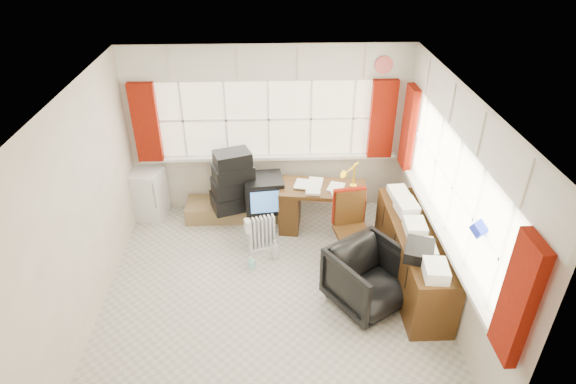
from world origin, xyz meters
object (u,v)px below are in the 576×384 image
(office_chair, at_px, (369,278))
(credenza, at_px, (413,254))
(desk, at_px, (322,206))
(task_chair, at_px, (350,225))
(radiator, at_px, (262,237))
(mini_fridge, at_px, (149,194))
(desk_lamp, at_px, (355,169))
(tv_bench, at_px, (234,209))
(crt_tv, at_px, (264,193))

(office_chair, height_order, credenza, credenza)
(office_chair, bearing_deg, credenza, -1.21)
(desk, xyz_separation_m, task_chair, (0.28, -0.72, 0.17))
(radiator, relative_size, mini_fridge, 0.71)
(office_chair, bearing_deg, mini_fridge, 112.82)
(office_chair, bearing_deg, desk_lamp, 55.43)
(desk_lamp, distance_m, mini_fridge, 3.05)
(desk, bearing_deg, task_chair, -68.85)
(credenza, xyz_separation_m, tv_bench, (-2.28, 1.52, -0.27))
(desk_lamp, bearing_deg, tv_bench, 168.73)
(task_chair, distance_m, tv_bench, 1.95)
(credenza, relative_size, tv_bench, 1.43)
(desk, xyz_separation_m, office_chair, (0.39, -1.54, -0.01))
(credenza, bearing_deg, office_chair, -148.13)
(tv_bench, relative_size, mini_fridge, 1.86)
(credenza, distance_m, crt_tv, 2.27)
(desk_lamp, height_order, radiator, desk_lamp)
(credenza, bearing_deg, desk_lamp, 115.69)
(credenza, bearing_deg, desk, 130.51)
(radiator, xyz_separation_m, credenza, (1.85, -0.66, 0.18))
(task_chair, bearing_deg, credenza, -31.68)
(desk, distance_m, crt_tv, 0.86)
(office_chair, xyz_separation_m, tv_bench, (-1.67, 1.90, -0.25))
(task_chair, relative_size, radiator, 1.93)
(desk, relative_size, crt_tv, 2.12)
(radiator, bearing_deg, desk, 30.39)
(task_chair, height_order, crt_tv, task_chair)
(desk, relative_size, task_chair, 1.22)
(desk, bearing_deg, credenza, -49.49)
(office_chair, distance_m, tv_bench, 2.54)
(desk, distance_m, credenza, 1.53)
(desk_lamp, distance_m, crt_tv, 1.35)
(tv_bench, bearing_deg, crt_tv, -20.27)
(task_chair, xyz_separation_m, crt_tv, (-1.11, 0.91, -0.05))
(tv_bench, bearing_deg, desk, -15.53)
(desk, relative_size, credenza, 0.63)
(office_chair, relative_size, mini_fridge, 1.09)
(mini_fridge, bearing_deg, credenza, -24.39)
(desk_lamp, bearing_deg, desk, -177.84)
(task_chair, bearing_deg, desk_lamp, 78.75)
(task_chair, height_order, radiator, task_chair)
(office_chair, height_order, crt_tv, office_chair)
(credenza, height_order, crt_tv, credenza)
(tv_bench, bearing_deg, office_chair, -48.64)
(mini_fridge, bearing_deg, task_chair, -22.38)
(desk, distance_m, tv_bench, 1.36)
(credenza, bearing_deg, radiator, 160.29)
(desk_lamp, bearing_deg, radiator, -158.01)
(radiator, bearing_deg, office_chair, -39.97)
(mini_fridge, bearing_deg, crt_tv, -8.29)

